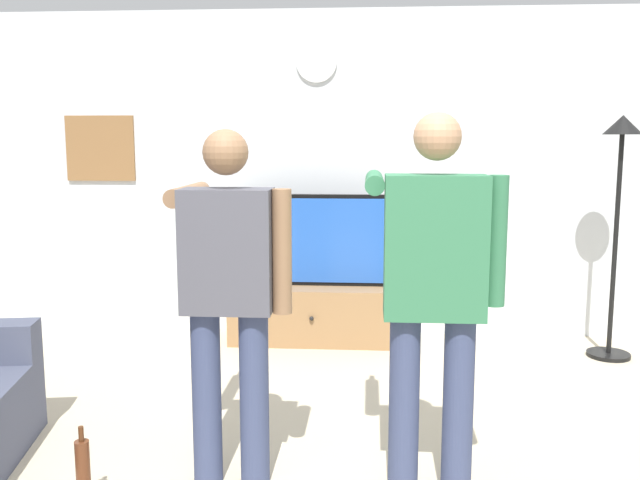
% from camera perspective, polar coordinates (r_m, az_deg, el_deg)
% --- Properties ---
extents(back_wall, '(6.40, 0.10, 2.70)m').
position_cam_1_polar(back_wall, '(5.85, 1.85, 5.41)').
color(back_wall, silver).
rests_on(back_wall, ground_plane).
extents(tv_stand, '(1.36, 0.49, 0.46)m').
position_cam_1_polar(tv_stand, '(5.69, -0.50, -6.10)').
color(tv_stand, '#997047').
rests_on(tv_stand, ground_plane).
extents(television, '(1.25, 0.07, 0.75)m').
position_cam_1_polar(television, '(5.61, -0.47, -0.01)').
color(television, black).
rests_on(television, tv_stand).
extents(wall_clock, '(0.33, 0.03, 0.33)m').
position_cam_1_polar(wall_clock, '(5.83, -0.30, 14.50)').
color(wall_clock, white).
extents(framed_picture, '(0.59, 0.04, 0.55)m').
position_cam_1_polar(framed_picture, '(6.22, -17.66, 7.23)').
color(framed_picture, olive).
extents(floor_lamp, '(0.32, 0.32, 1.82)m').
position_cam_1_polar(floor_lamp, '(5.56, 23.45, 4.10)').
color(floor_lamp, black).
rests_on(floor_lamp, ground_plane).
extents(person_standing_nearer_lamp, '(0.60, 0.78, 1.70)m').
position_cam_1_polar(person_standing_nearer_lamp, '(3.27, -7.54, -3.86)').
color(person_standing_nearer_lamp, '#384266').
rests_on(person_standing_nearer_lamp, ground_plane).
extents(person_standing_nearer_couch, '(0.63, 0.78, 1.77)m').
position_cam_1_polar(person_standing_nearer_couch, '(3.14, 9.36, -3.55)').
color(person_standing_nearer_couch, '#384266').
rests_on(person_standing_nearer_couch, ground_plane).
extents(beverage_bottle, '(0.07, 0.07, 0.37)m').
position_cam_1_polar(beverage_bottle, '(3.48, -18.97, -17.60)').
color(beverage_bottle, '#592D19').
rests_on(beverage_bottle, ground_plane).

